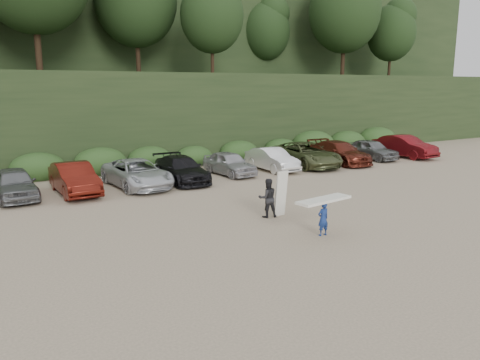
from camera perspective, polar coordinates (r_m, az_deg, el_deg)
ground at (r=16.77m, az=2.21°, el=-6.47°), size 120.00×120.00×0.00m
hillside_backdrop at (r=50.43m, az=-21.63°, el=17.58°), size 90.00×41.50×28.00m
parked_cars at (r=25.24m, az=-10.65°, el=1.19°), size 39.66×6.44×1.63m
child_surfer at (r=16.49m, az=10.13°, el=-3.68°), size 2.28×0.93×1.33m
adult_surfer at (r=18.57m, az=3.54°, el=-2.15°), size 1.25×0.77×1.85m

